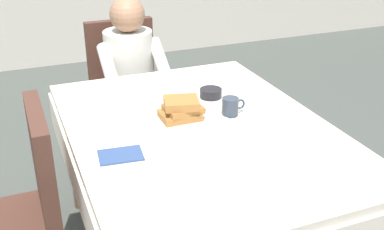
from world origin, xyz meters
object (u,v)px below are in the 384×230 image
object	(u,v)px
knife_right_of_plate	(222,115)
spoon_near_edge	(200,151)
cup_coffee	(231,107)
fork_left_of_plate	(142,129)
bowl_butter	(211,93)
diner_person	(131,71)
chair_left_side	(23,206)
breakfast_stack	(181,109)
plate_breakfast	(182,119)
syrup_pitcher	(110,110)
chair_diner	(126,83)
dining_table_main	(200,145)

from	to	relation	value
knife_right_of_plate	spoon_near_edge	world-z (taller)	same
cup_coffee	fork_left_of_plate	bearing A→B (deg)	179.05
cup_coffee	bowl_butter	world-z (taller)	cup_coffee
cup_coffee	knife_right_of_plate	bearing A→B (deg)	170.13
diner_person	chair_left_side	world-z (taller)	diner_person
breakfast_stack	bowl_butter	xyz separation A→B (m)	(0.23, 0.21, -0.04)
plate_breakfast	syrup_pitcher	distance (m)	0.33
syrup_pitcher	spoon_near_edge	distance (m)	0.52
plate_breakfast	knife_right_of_plate	bearing A→B (deg)	-6.01
chair_diner	knife_right_of_plate	xyz separation A→B (m)	(0.17, -1.10, 0.21)
dining_table_main	syrup_pitcher	distance (m)	0.44
cup_coffee	syrup_pitcher	xyz separation A→B (m)	(-0.52, 0.19, -0.01)
bowl_butter	spoon_near_edge	xyz separation A→B (m)	(-0.26, -0.49, -0.02)
plate_breakfast	syrup_pitcher	world-z (taller)	syrup_pitcher
dining_table_main	cup_coffee	size ratio (longest dim) A/B	13.49
dining_table_main	diner_person	world-z (taller)	diner_person
syrup_pitcher	chair_diner	bearing A→B (deg)	71.83
chair_left_side	knife_right_of_plate	world-z (taller)	chair_left_side
diner_person	breakfast_stack	size ratio (longest dim) A/B	6.06
bowl_butter	syrup_pitcher	xyz separation A→B (m)	(-0.52, -0.04, 0.02)
cup_coffee	bowl_butter	xyz separation A→B (m)	(0.00, 0.23, -0.02)
chair_diner	dining_table_main	bearing A→B (deg)	91.72
diner_person	plate_breakfast	distance (m)	0.93
chair_left_side	spoon_near_edge	distance (m)	0.75
cup_coffee	spoon_near_edge	world-z (taller)	cup_coffee
syrup_pitcher	knife_right_of_plate	world-z (taller)	syrup_pitcher
dining_table_main	fork_left_of_plate	world-z (taller)	fork_left_of_plate
diner_person	cup_coffee	distance (m)	0.98
chair_left_side	dining_table_main	bearing A→B (deg)	-90.00
chair_left_side	fork_left_of_plate	world-z (taller)	chair_left_side
chair_left_side	fork_left_of_plate	distance (m)	0.57
dining_table_main	cup_coffee	bearing A→B (deg)	18.40
breakfast_stack	bowl_butter	size ratio (longest dim) A/B	1.68
cup_coffee	fork_left_of_plate	xyz separation A→B (m)	(-0.42, 0.01, -0.04)
chair_diner	chair_left_side	bearing A→B (deg)	57.85
diner_person	cup_coffee	world-z (taller)	diner_person
plate_breakfast	spoon_near_edge	bearing A→B (deg)	-96.01
dining_table_main	plate_breakfast	distance (m)	0.14
chair_diner	diner_person	world-z (taller)	diner_person
fork_left_of_plate	spoon_near_edge	distance (m)	0.31
knife_right_of_plate	chair_left_side	bearing A→B (deg)	88.02
chair_diner	breakfast_stack	bearing A→B (deg)	88.98
diner_person	knife_right_of_plate	distance (m)	0.97
plate_breakfast	fork_left_of_plate	size ratio (longest dim) A/B	1.56
breakfast_stack	plate_breakfast	bearing A→B (deg)	62.95
dining_table_main	chair_diner	bearing A→B (deg)	91.72
diner_person	chair_left_side	xyz separation A→B (m)	(-0.74, -1.01, -0.14)
dining_table_main	chair_diner	world-z (taller)	chair_diner
syrup_pitcher	fork_left_of_plate	xyz separation A→B (m)	(0.10, -0.18, -0.04)
diner_person	fork_left_of_plate	size ratio (longest dim) A/B	6.22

